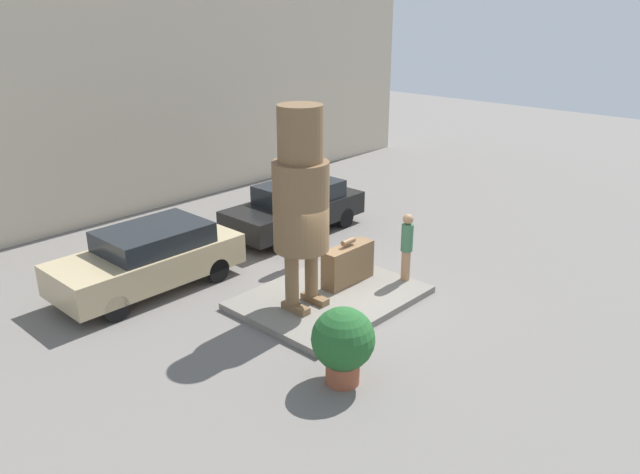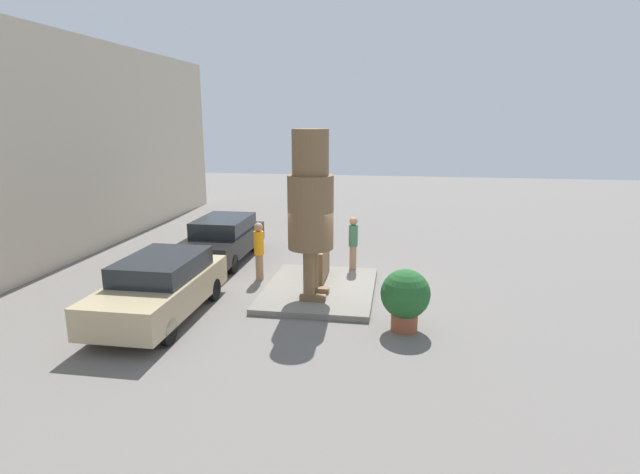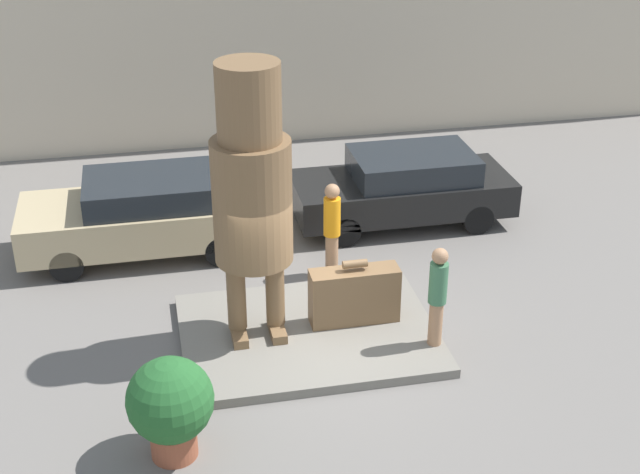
{
  "view_description": "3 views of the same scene",
  "coord_description": "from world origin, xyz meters",
  "views": [
    {
      "loc": [
        -9.71,
        -8.73,
        6.56
      ],
      "look_at": [
        -0.04,
        0.28,
        1.53
      ],
      "focal_mm": 35.0,
      "sensor_mm": 36.0,
      "label": 1
    },
    {
      "loc": [
        -13.43,
        -2.14,
        4.89
      ],
      "look_at": [
        -0.3,
        -0.06,
        1.7
      ],
      "focal_mm": 28.0,
      "sensor_mm": 36.0,
      "label": 2
    },
    {
      "loc": [
        -2.3,
        -11.94,
        8.06
      ],
      "look_at": [
        0.15,
        -0.19,
        1.94
      ],
      "focal_mm": 50.0,
      "sensor_mm": 36.0,
      "label": 3
    }
  ],
  "objects": [
    {
      "name": "ground_plane",
      "position": [
        0.0,
        0.0,
        0.0
      ],
      "size": [
        60.0,
        60.0,
        0.0
      ],
      "primitive_type": "plane",
      "color": "slate"
    },
    {
      "name": "pedestal",
      "position": [
        0.0,
        0.0,
        0.08
      ],
      "size": [
        4.1,
        3.09,
        0.16
      ],
      "color": "slate",
      "rests_on": "ground_plane"
    },
    {
      "name": "statue_figure",
      "position": [
        -0.82,
        0.11,
        2.77
      ],
      "size": [
        1.21,
        1.21,
        4.46
      ],
      "color": "brown",
      "rests_on": "pedestal"
    },
    {
      "name": "giant_suitcase",
      "position": [
        0.8,
        0.15,
        0.64
      ],
      "size": [
        1.46,
        0.43,
        1.12
      ],
      "color": "brown",
      "rests_on": "pedestal"
    },
    {
      "name": "tourist",
      "position": [
        1.88,
        -0.78,
        1.09
      ],
      "size": [
        0.29,
        0.29,
        1.69
      ],
      "color": "#A87A56",
      "rests_on": "pedestal"
    },
    {
      "name": "parked_car_tan",
      "position": [
        -2.45,
        3.62,
        0.81
      ],
      "size": [
        4.5,
        1.89,
        1.54
      ],
      "rotation": [
        0.0,
        0.0,
        3.14
      ],
      "color": "tan",
      "rests_on": "ground_plane"
    },
    {
      "name": "parked_car_black",
      "position": [
        2.75,
        3.88,
        0.79
      ],
      "size": [
        4.4,
        1.83,
        1.49
      ],
      "rotation": [
        0.0,
        0.0,
        3.14
      ],
      "color": "black",
      "rests_on": "ground_plane"
    },
    {
      "name": "planter_pot",
      "position": [
        -2.3,
        -2.38,
        0.84
      ],
      "size": [
        1.16,
        1.16,
        1.48
      ],
      "color": "brown",
      "rests_on": "ground_plane"
    },
    {
      "name": "worker_hivis",
      "position": [
        0.84,
        2.02,
        0.98
      ],
      "size": [
        0.31,
        0.31,
        1.8
      ],
      "color": "#A87A56",
      "rests_on": "ground_plane"
    }
  ]
}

